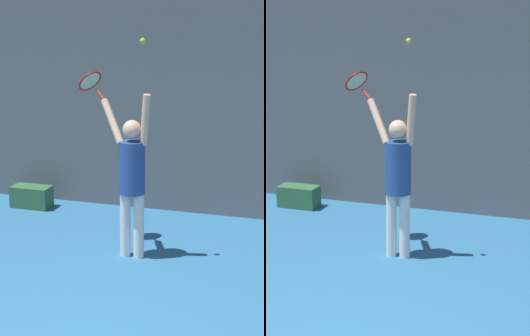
% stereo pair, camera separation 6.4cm
% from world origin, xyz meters
% --- Properties ---
extents(back_wall, '(18.00, 0.10, 5.00)m').
position_xyz_m(back_wall, '(0.00, 4.73, 2.50)').
color(back_wall, slate).
rests_on(back_wall, ground_plane).
extents(tennis_player, '(0.75, 0.46, 2.04)m').
position_xyz_m(tennis_player, '(-0.35, 2.78, 1.06)').
color(tennis_player, white).
rests_on(tennis_player, ground_plane).
extents(tennis_racket, '(0.42, 0.40, 0.36)m').
position_xyz_m(tennis_racket, '(-1.00, 3.13, 2.11)').
color(tennis_racket, red).
extents(tennis_ball, '(0.06, 0.06, 0.06)m').
position_xyz_m(tennis_ball, '(-0.19, 2.69, 2.65)').
color(tennis_ball, '#CCDB2D').
extents(equipment_bag, '(0.61, 0.32, 0.33)m').
position_xyz_m(equipment_bag, '(-2.45, 4.20, 0.17)').
color(equipment_bag, '#33663F').
rests_on(equipment_bag, ground_plane).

